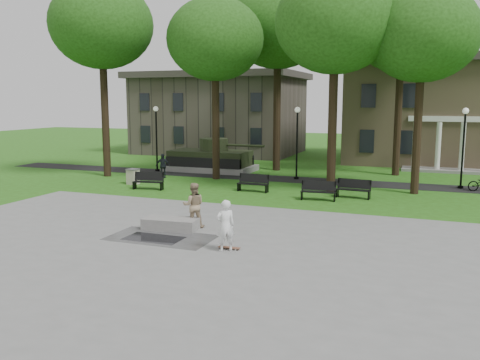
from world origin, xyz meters
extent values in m
plane|color=#275113|center=(0.00, 0.00, 0.00)|extent=(120.00, 120.00, 0.00)
cube|color=gray|center=(0.00, -5.00, 0.01)|extent=(22.00, 16.00, 0.02)
cube|color=black|center=(0.00, 12.00, 0.01)|extent=(44.00, 2.60, 0.01)
cube|color=#9E8460|center=(10.00, 26.00, 4.00)|extent=(16.00, 11.00, 8.00)
cube|color=#38332D|center=(10.00, 26.00, 8.30)|extent=(17.00, 12.00, 0.60)
cube|color=silver|center=(10.00, 20.50, 3.80)|extent=(6.00, 0.30, 0.40)
cube|color=#4C443D|center=(-11.00, 26.50, 3.60)|extent=(15.00, 10.00, 7.20)
cylinder|color=black|center=(-12.00, 9.00, 4.48)|extent=(0.52, 0.52, 8.96)
ellipsoid|color=#1C410F|center=(-12.00, 9.00, 10.08)|extent=(6.80, 6.80, 5.78)
cylinder|color=black|center=(-4.50, 10.50, 4.00)|extent=(0.48, 0.48, 8.00)
ellipsoid|color=#1C410F|center=(-4.50, 10.50, 9.00)|extent=(6.20, 6.20, 5.27)
cylinder|color=black|center=(3.50, 8.50, 4.16)|extent=(0.50, 0.50, 8.32)
ellipsoid|color=#1C410F|center=(3.50, 8.50, 9.36)|extent=(6.60, 6.60, 5.61)
cylinder|color=black|center=(8.00, 9.50, 3.84)|extent=(0.46, 0.46, 7.68)
ellipsoid|color=#1C410F|center=(8.00, 9.50, 8.64)|extent=(6.00, 6.00, 5.10)
cylinder|color=black|center=(-2.00, 16.00, 4.64)|extent=(0.54, 0.54, 9.28)
ellipsoid|color=#1C410F|center=(-2.00, 16.00, 10.44)|extent=(7.20, 7.20, 6.12)
cylinder|color=black|center=(6.50, 16.50, 4.32)|extent=(0.50, 0.50, 8.64)
ellipsoid|color=#1C410F|center=(6.50, 16.50, 9.72)|extent=(6.40, 6.40, 5.44)
cylinder|color=black|center=(-10.00, 12.30, 2.20)|extent=(0.12, 0.12, 4.40)
sphere|color=silver|center=(-10.00, 12.30, 4.55)|extent=(0.36, 0.36, 0.36)
cylinder|color=black|center=(-10.00, 12.30, 0.08)|extent=(0.32, 0.32, 0.16)
cylinder|color=black|center=(0.50, 12.30, 2.20)|extent=(0.12, 0.12, 4.40)
sphere|color=silver|center=(0.50, 12.30, 4.55)|extent=(0.36, 0.36, 0.36)
cylinder|color=black|center=(0.50, 12.30, 0.08)|extent=(0.32, 0.32, 0.16)
cylinder|color=black|center=(10.50, 12.30, 2.20)|extent=(0.12, 0.12, 4.40)
sphere|color=silver|center=(10.50, 12.30, 4.55)|extent=(0.36, 0.36, 0.36)
cylinder|color=black|center=(10.50, 12.30, 0.08)|extent=(0.32, 0.32, 0.16)
cube|color=gray|center=(-6.50, 14.00, 0.20)|extent=(6.50, 3.40, 0.40)
cube|color=#242C17|center=(-6.50, 14.00, 0.95)|extent=(5.80, 2.80, 1.10)
cube|color=black|center=(-6.50, 12.65, 0.75)|extent=(5.80, 0.35, 0.70)
cube|color=black|center=(-6.50, 15.35, 0.75)|extent=(5.80, 0.35, 0.70)
cylinder|color=#242C17|center=(-6.20, 14.00, 1.95)|extent=(2.10, 2.10, 0.90)
cylinder|color=#242C17|center=(-3.90, 14.00, 1.95)|extent=(3.20, 0.18, 0.18)
cube|color=black|center=(-0.81, -3.89, 0.02)|extent=(2.20, 1.20, 0.00)
cube|color=gray|center=(-0.87, -2.43, 0.24)|extent=(2.28, 1.20, 0.45)
cube|color=brown|center=(2.38, -4.18, 0.06)|extent=(0.78, 0.22, 0.07)
imported|color=white|center=(2.35, -4.44, 0.92)|extent=(0.78, 0.75, 1.80)
imported|color=#9B8464|center=(-0.14, -1.81, 0.94)|extent=(1.10, 1.00, 1.84)
imported|color=black|center=(-8.08, 9.72, 0.81)|extent=(1.03, 0.70, 1.62)
cube|color=black|center=(-6.59, 5.34, 0.45)|extent=(1.85, 0.71, 0.05)
cube|color=black|center=(-6.59, 5.56, 0.75)|extent=(1.80, 0.41, 0.50)
cube|color=black|center=(-7.44, 5.34, 0.23)|extent=(0.12, 0.45, 0.45)
cube|color=black|center=(-5.74, 5.34, 0.23)|extent=(0.12, 0.45, 0.45)
cube|color=black|center=(-0.63, 6.83, 0.45)|extent=(1.81, 0.51, 0.05)
cube|color=black|center=(-0.63, 7.05, 0.75)|extent=(1.80, 0.21, 0.50)
cube|color=black|center=(-1.48, 6.83, 0.23)|extent=(0.07, 0.45, 0.45)
cube|color=black|center=(0.22, 6.83, 0.23)|extent=(0.07, 0.45, 0.45)
cube|color=black|center=(3.39, 5.65, 0.45)|extent=(1.83, 0.61, 0.05)
cube|color=black|center=(3.39, 5.87, 0.75)|extent=(1.81, 0.31, 0.50)
cube|color=black|center=(2.54, 5.65, 0.23)|extent=(0.10, 0.45, 0.45)
cube|color=black|center=(4.24, 5.65, 0.23)|extent=(0.10, 0.45, 0.45)
cube|color=black|center=(5.00, 6.92, 0.45)|extent=(1.83, 0.61, 0.05)
cube|color=black|center=(5.00, 7.14, 0.75)|extent=(1.81, 0.32, 0.50)
cube|color=black|center=(4.15, 6.92, 0.23)|extent=(0.10, 0.45, 0.45)
cube|color=black|center=(5.85, 6.92, 0.23)|extent=(0.10, 0.45, 0.45)
cube|color=#B6AE96|center=(-8.47, 6.68, 0.45)|extent=(0.67, 0.67, 0.90)
cube|color=#4C4C4C|center=(-8.47, 6.68, 0.93)|extent=(0.74, 0.74, 0.06)
camera|label=1|loc=(8.82, -20.04, 5.16)|focal=38.00mm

